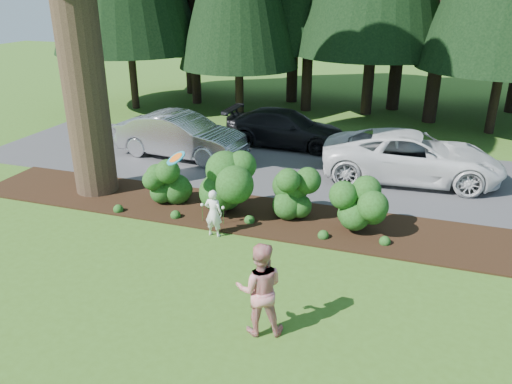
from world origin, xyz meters
TOP-DOWN VIEW (x-y plane):
  - ground at (0.00, 0.00)m, footprint 80.00×80.00m
  - mulch_bed at (0.00, 3.25)m, footprint 16.00×2.50m
  - driveway at (0.00, 7.50)m, footprint 22.00×6.00m
  - shrub_row at (0.77, 3.14)m, footprint 6.53×1.60m
  - lily_cluster at (-0.30, 2.40)m, footprint 0.69×0.09m
  - car_silver_wagon at (-3.62, 7.24)m, footprint 4.98×2.13m
  - car_white_suv at (4.50, 7.47)m, footprint 5.84×3.05m
  - car_dark_suv at (-0.35, 9.80)m, footprint 4.88×2.13m
  - child at (-0.01, 1.80)m, footprint 0.46×0.30m
  - adult at (2.27, -1.44)m, footprint 1.04×0.92m
  - frisbee at (-1.03, 1.92)m, footprint 0.56×0.50m

SIDE VIEW (x-z plane):
  - ground at x=0.00m, z-range 0.00..0.00m
  - driveway at x=0.00m, z-range 0.00..0.03m
  - mulch_bed at x=0.00m, z-range 0.00..0.05m
  - lily_cluster at x=-0.30m, z-range 0.21..0.78m
  - child at x=-0.01m, z-range 0.00..1.25m
  - car_dark_suv at x=-0.35m, z-range 0.03..1.43m
  - shrub_row at x=0.77m, z-range 0.00..1.61m
  - car_white_suv at x=4.50m, z-range 0.03..1.60m
  - car_silver_wagon at x=-3.62m, z-range 0.03..1.63m
  - adult at x=2.27m, z-range 0.00..1.80m
  - frisbee at x=-1.03m, z-range 1.74..2.13m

